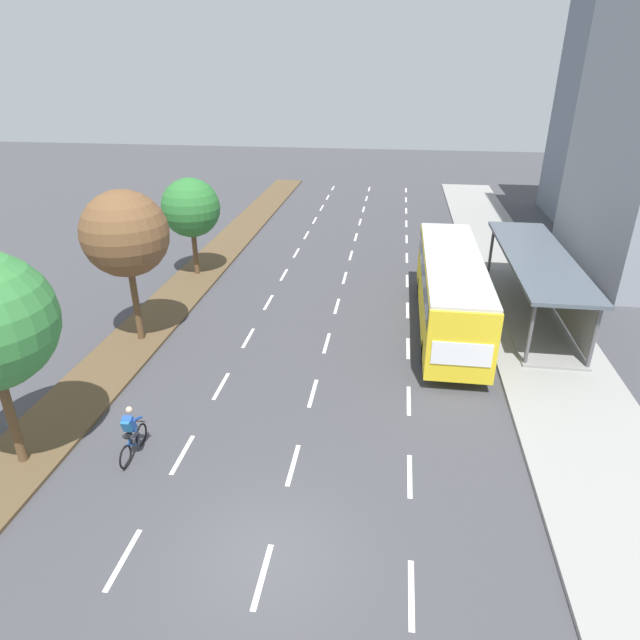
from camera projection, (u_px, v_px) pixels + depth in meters
ground_plane at (268, 556)px, 13.43m from camera, size 140.00×140.00×0.00m
median_strip at (207, 266)px, 32.33m from camera, size 2.60×52.00×0.12m
sidewalk_right at (512, 281)px, 30.13m from camera, size 4.50×52.00×0.15m
lane_divider_left at (284, 275)px, 31.19m from camera, size 0.14×49.73×0.01m
lane_divider_center at (345, 278)px, 30.75m from camera, size 0.14×49.73×0.01m
lane_divider_right at (407, 281)px, 30.31m from camera, size 0.14×49.73×0.01m
bus_shelter at (540, 279)px, 25.44m from camera, size 2.90×11.43×2.86m
bus at (451, 285)px, 24.17m from camera, size 2.54×11.29×3.37m
cyclist at (132, 434)px, 16.56m from camera, size 0.46×1.82×1.71m
median_tree_second at (125, 234)px, 21.79m from camera, size 3.50×3.50×6.45m
median_tree_third at (191, 208)px, 29.51m from camera, size 3.18×3.18×5.36m
building_mid_right at (631, 108)px, 38.36m from camera, size 8.13×10.05×16.18m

